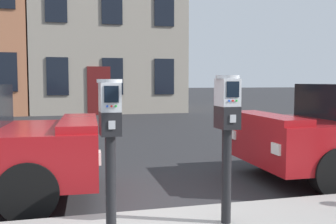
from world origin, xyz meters
name	(u,v)px	position (x,y,z in m)	size (l,w,h in m)	color
parking_meter_near_kerb	(110,128)	(-0.26, -0.35, 1.06)	(0.22, 0.25, 1.34)	black
parking_meter_twin_adjacent	(227,122)	(0.81, -0.35, 1.09)	(0.22, 0.25, 1.38)	black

